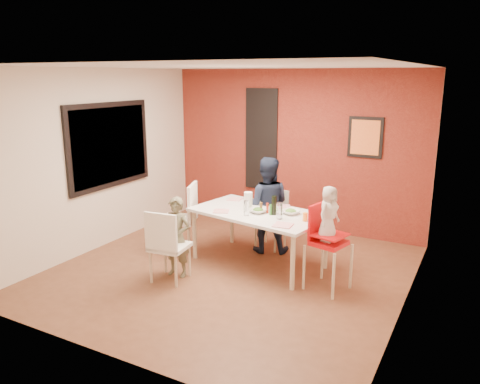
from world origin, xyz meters
The scene contains 35 objects.
ground centered at (0.00, 0.00, 0.00)m, with size 4.50×4.50×0.00m, color brown.
ceiling centered at (0.00, 0.00, 2.70)m, with size 4.50×4.50×0.02m, color silver.
wall_back centered at (0.00, 2.25, 1.35)m, with size 4.50×0.02×2.70m, color beige.
wall_front centered at (0.00, -2.25, 1.35)m, with size 4.50×0.02×2.70m, color beige.
wall_left centered at (-2.25, 0.00, 1.35)m, with size 0.02×4.50×2.70m, color beige.
wall_right centered at (2.25, 0.00, 1.35)m, with size 0.02×4.50×2.70m, color beige.
brick_accent_wall centered at (0.00, 2.23, 1.35)m, with size 4.50×0.02×2.70m, color maroon.
picture_window_frame centered at (-2.22, 0.20, 1.55)m, with size 0.05×1.70×1.30m, color black.
picture_window_pane centered at (-2.21, 0.20, 1.55)m, with size 0.02×1.55×1.15m, color black.
glassblock_strip centered at (-0.60, 2.21, 1.50)m, with size 0.55×0.03×1.70m, color silver.
glassblock_surround centered at (-0.60, 2.21, 1.50)m, with size 0.60×0.03×1.76m, color black.
art_print_frame centered at (1.20, 2.21, 1.65)m, with size 0.54×0.03×0.64m, color black.
art_print_canvas centered at (1.20, 2.19, 1.65)m, with size 0.44×0.01×0.54m, color orange.
dining_table centered at (0.21, 0.46, 0.69)m, with size 1.98×1.32×0.76m.
chair_near centered at (-0.54, -0.66, 0.53)m, with size 0.49×0.49×0.96m.
chair_far centered at (0.10, 1.19, 0.49)m, with size 0.43×0.43×0.88m.
chair_left centered at (-0.97, 0.35, 0.58)m, with size 0.62×0.62×1.05m.
high_chair centered at (1.28, 0.14, 0.65)m, with size 0.54×0.54×1.07m.
child_near centered at (-0.55, -0.42, 0.53)m, with size 0.39×0.26×1.07m, color brown.
child_far centered at (0.10, 0.95, 0.72)m, with size 0.70×0.55×1.44m, color #151C30.
toddler centered at (1.31, 0.12, 0.97)m, with size 0.33×0.22×0.68m, color beige.
plate_near_left centered at (-0.25, 0.22, 0.77)m, with size 0.21×0.21×0.01m, color white.
plate_far_mid centered at (0.41, 0.83, 0.77)m, with size 0.21×0.21×0.01m, color white.
plate_near_right centered at (0.75, 0.04, 0.77)m, with size 0.23×0.23×0.01m, color white.
plate_far_left centered at (-0.40, 0.87, 0.77)m, with size 0.20×0.20×0.01m, color white.
salad_bowl_a centered at (0.23, 0.40, 0.79)m, with size 0.23×0.23×0.06m, color white.
salad_bowl_b centered at (0.64, 0.56, 0.79)m, with size 0.24×0.24×0.06m, color white.
wine_bottle centered at (0.45, 0.43, 0.89)m, with size 0.07×0.07×0.26m, color black.
wine_glass_a centered at (0.14, 0.22, 0.86)m, with size 0.07×0.07×0.20m, color white.
wine_glass_b centered at (0.60, 0.28, 0.87)m, with size 0.08×0.08×0.22m, color white.
paper_towel_roll centered at (0.05, 0.45, 0.89)m, with size 0.12×0.12×0.26m, color white.
condiment_red centered at (0.34, 0.45, 0.83)m, with size 0.04×0.04×0.14m, color red.
condiment_green centered at (0.42, 0.40, 0.83)m, with size 0.04×0.04×0.14m, color #307928.
condiment_brown centered at (0.26, 0.43, 0.83)m, with size 0.04×0.04×0.14m, color brown.
sippy_cup centered at (0.93, 0.35, 0.82)m, with size 0.06×0.06×0.11m, color orange.
Camera 1 is at (2.91, -5.13, 2.60)m, focal length 35.00 mm.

